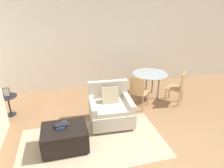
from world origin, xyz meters
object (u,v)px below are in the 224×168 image
Objects in this scene: tv_remote_primary at (67,122)px; picture_frame at (6,92)px; ottoman at (65,137)px; book_stack at (61,126)px; dining_table at (150,76)px; tv_remote_secondary at (65,122)px; armchair at (111,109)px; dining_chair_near_left at (138,90)px; dining_chair_near_right at (178,86)px; side_table at (9,102)px.

tv_remote_primary is 1.95m from picture_frame.
book_stack reaches higher than ottoman.
dining_table is (2.50, 1.69, 0.39)m from ottoman.
tv_remote_secondary is at bearing 61.59° from book_stack.
dining_chair_near_left is (0.85, 0.45, 0.17)m from armchair.
tv_remote_primary is at bearing -162.75° from dining_chair_near_right.
book_stack is 2.24m from dining_chair_near_left.
side_table is at bearing -178.24° from dining_table.
tv_remote_primary is 3.17m from dining_chair_near_right.
armchair is 1.16m from tv_remote_secondary.
armchair is 2.54m from picture_frame.
book_stack is 3.31m from dining_chair_near_right.
picture_frame is (-1.30, 1.40, 0.17)m from tv_remote_secondary.
ottoman is 3.84× the size of book_stack.
book_stack is at bearing -51.24° from side_table.
tv_remote_primary is at bearing 71.33° from ottoman.
ottoman is 0.25m from book_stack.
picture_frame is at bearing -90.00° from side_table.
picture_frame reaches higher than ottoman.
book_stack is (-0.05, 0.04, 0.24)m from ottoman.
armchair is 4.48× the size of book_stack.
ottoman is 3.29m from dining_chair_near_right.
dining_table is 0.83m from dining_chair_near_right.
armchair is 2.52m from side_table.
dining_chair_near_right is (0.58, -0.58, -0.12)m from dining_table.
book_stack is at bearing -118.41° from tv_remote_secondary.
dining_chair_near_right reaches higher than book_stack.
book_stack is 1.32× the size of tv_remote_primary.
dining_chair_near_right is at bearing -6.08° from side_table.
tv_remote_secondary is (0.02, 0.18, 0.21)m from ottoman.
side_table is at bearing 128.76° from book_stack.
side_table is at bearing 90.00° from picture_frame.
dining_chair_near_left is (-0.58, -0.58, -0.12)m from dining_table.
tv_remote_secondary is 1.91m from side_table.
book_stack reaches higher than tv_remote_secondary.
tv_remote_primary is 1.94m from side_table.
picture_frame is 3.79m from dining_table.
ottoman is 0.95× the size of dining_chair_near_right.
ottoman is at bearing -50.84° from picture_frame.
tv_remote_primary is 0.17× the size of dining_table.
side_table is at bearing 133.70° from tv_remote_primary.
dining_chair_near_right is (2.01, 0.45, 0.17)m from armchair.
ottoman is at bearing -149.94° from dining_chair_near_left.
ottoman is 2.04m from side_table.
ottoman is at bearing -148.17° from armchair.
armchair is at bearing -144.32° from dining_table.
armchair is 7.12× the size of tv_remote_secondary.
ottoman is 1.64× the size of side_table.
picture_frame is 0.24× the size of dining_chair_near_left.
picture_frame is (-1.23, 1.53, 0.14)m from book_stack.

